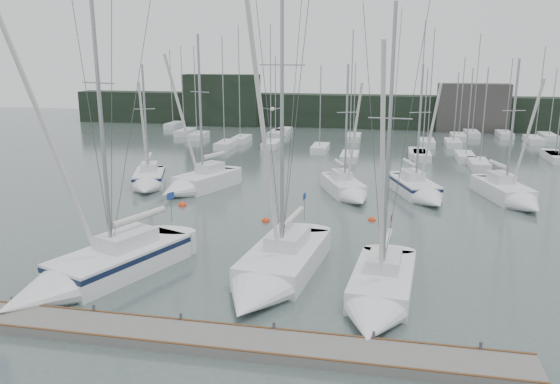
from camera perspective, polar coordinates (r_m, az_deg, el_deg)
The scene contains 18 objects.
ground at distance 26.98m, azimuth -3.05°, elevation -10.41°, with size 160.00×160.00×0.00m, color #485854.
dock at distance 22.61m, azimuth -6.30°, elevation -15.12°, with size 24.00×2.00×0.40m, color #60605B.
far_treeline at distance 86.38m, azimuth 7.22°, elevation 8.40°, with size 90.00×4.00×5.00m, color black.
far_building_left at distance 88.01m, azimuth -6.13°, elevation 9.52°, with size 12.00×3.00×8.00m, color black.
far_building_right at distance 84.90m, azimuth 19.46°, elevation 8.28°, with size 10.00×3.00×7.00m, color #3F3D3A.
mast_forest at distance 69.65m, azimuth 9.96°, elevation 5.21°, with size 55.38×27.42×14.70m.
sailboat_near_left at distance 29.04m, azimuth -19.36°, elevation -7.97°, with size 6.86×11.05×16.71m.
sailboat_near_center at distance 27.38m, azimuth -0.95°, elevation -8.65°, with size 4.49×10.94×18.24m.
sailboat_near_right at distance 25.58m, azimuth 10.24°, elevation -10.79°, with size 3.53×9.29×14.37m.
sailboat_mid_a at distance 48.16m, azimuth -13.63°, elevation 1.10°, with size 4.60×7.40×11.13m.
sailboat_mid_b at distance 46.04m, azimuth -8.97°, elevation 0.80°, with size 5.58×8.49×13.64m.
sailboat_mid_c at distance 44.00m, azimuth 7.15°, elevation 0.11°, with size 4.94×7.76×11.16m.
sailboat_mid_d at distance 44.82m, azimuth 14.46°, elevation 0.06°, with size 5.08×8.64×11.28m.
sailboat_mid_e at distance 45.58m, azimuth 23.14°, elevation -0.41°, with size 4.79×8.67×11.71m.
buoy_a at distance 37.67m, azimuth -1.50°, elevation -3.09°, with size 0.56×0.56×0.56m, color red.
buoy_b at distance 38.42m, azimuth 9.59°, elevation -2.94°, with size 0.53×0.53×0.53m, color red.
buoy_c at distance 42.15m, azimuth -10.15°, elevation -1.42°, with size 0.64×0.64×0.64m, color red.
seagull at distance 27.58m, azimuth -0.80°, elevation 8.68°, with size 0.94×0.46×0.19m.
Camera 1 is at (6.18, -23.71, 11.29)m, focal length 35.00 mm.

